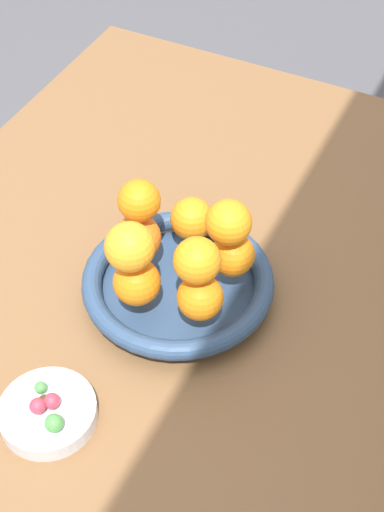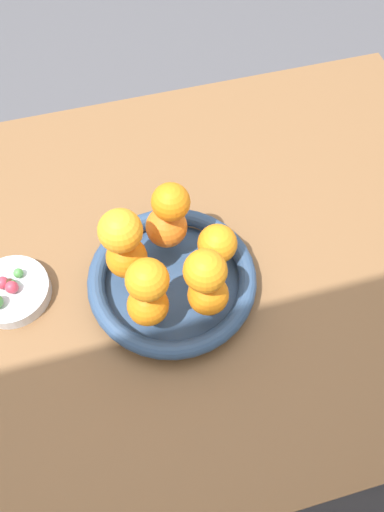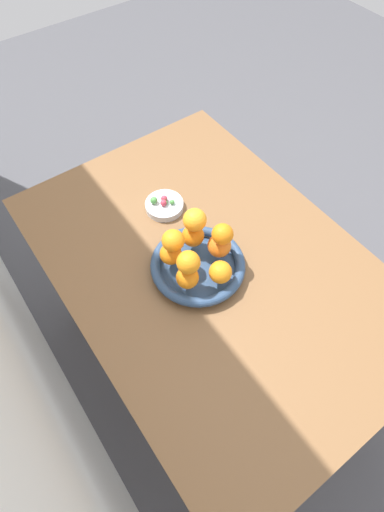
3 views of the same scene
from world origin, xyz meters
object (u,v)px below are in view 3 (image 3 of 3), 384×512
object	(u,v)px
orange_3	(193,236)
orange_8	(173,241)
candy_dish	(164,206)
orange_0	(187,277)
orange_5	(195,220)
candy_ball_3	(154,200)
fruit_bowl	(198,266)
dining_table	(209,279)
candy_ball_2	(172,202)
candy_ball_1	(165,201)
orange_6	(222,234)
orange_7	(188,262)
candy_ball_0	(164,202)
orange_2	(219,246)
candy_ball_6	(165,202)
orange_1	(220,272)
candy_ball_5	(165,202)
orange_4	(171,254)
candy_ball_4	(164,199)

from	to	relation	value
orange_3	orange_8	world-z (taller)	orange_8
candy_dish	orange_0	world-z (taller)	orange_0
orange_5	candy_ball_3	world-z (taller)	orange_5
fruit_bowl	dining_table	bearing A→B (deg)	-86.87
orange_8	candy_ball_2	world-z (taller)	orange_8
dining_table	candy_ball_1	xyz separation A→B (m)	(0.23, -0.01, 0.12)
orange_6	candy_ball_1	xyz separation A→B (m)	(0.25, 0.01, -0.10)
fruit_bowl	orange_7	world-z (taller)	orange_7
orange_5	candy_ball_0	distance (m)	0.20
candy_ball_0	orange_5	bearing A→B (deg)	175.10
orange_2	orange_6	size ratio (longest dim) A/B	1.13
dining_table	candy_ball_6	bearing A→B (deg)	-1.59
orange_8	candy_ball_2	distance (m)	0.23
orange_8	candy_ball_0	world-z (taller)	orange_8
orange_1	candy_dish	bearing A→B (deg)	-6.22
fruit_bowl	orange_8	bearing A→B (deg)	47.73
orange_7	candy_ball_3	distance (m)	0.31
candy_ball_2	orange_0	bearing A→B (deg)	153.76
orange_0	candy_ball_5	size ratio (longest dim) A/B	4.04
orange_7	fruit_bowl	bearing A→B (deg)	-59.77
orange_2	candy_ball_6	xyz separation A→B (m)	(0.24, 0.01, -0.04)
fruit_bowl	orange_3	bearing A→B (deg)	-23.61
dining_table	orange_5	world-z (taller)	orange_5
orange_2	candy_ball_0	size ratio (longest dim) A/B	3.23
candy_dish	candy_ball_3	bearing A→B (deg)	51.96
dining_table	fruit_bowl	distance (m)	0.12
candy_dish	candy_ball_6	world-z (taller)	candy_ball_6
dining_table	candy_ball_1	distance (m)	0.26
orange_0	orange_6	xyz separation A→B (m)	(0.02, -0.12, 0.06)
orange_0	orange_8	size ratio (longest dim) A/B	1.00
dining_table	orange_6	size ratio (longest dim) A/B	20.08
candy_ball_0	candy_ball_1	size ratio (longest dim) A/B	1.20
orange_1	candy_ball_2	bearing A→B (deg)	-9.96
orange_0	orange_4	bearing A→B (deg)	-4.22
orange_0	orange_6	bearing A→B (deg)	-80.38
candy_ball_2	candy_ball_5	world-z (taller)	same
dining_table	candy_ball_3	distance (m)	0.28
orange_1	candy_ball_4	world-z (taller)	orange_1
orange_5	fruit_bowl	bearing A→B (deg)	152.44
dining_table	candy_ball_1	bearing A→B (deg)	-1.89
orange_5	candy_ball_4	world-z (taller)	orange_5
orange_0	candy_ball_2	size ratio (longest dim) A/B	3.87
orange_0	candy_ball_6	bearing A→B (deg)	-22.32
candy_ball_2	candy_ball_6	world-z (taller)	same
orange_5	candy_ball_1	size ratio (longest dim) A/B	3.82
dining_table	candy_ball_2	size ratio (longest dim) A/B	74.39
orange_7	orange_5	bearing A→B (deg)	-42.75
orange_0	candy_ball_5	xyz separation A→B (m)	(0.27, -0.11, -0.04)
orange_0	candy_ball_0	size ratio (longest dim) A/B	2.99
orange_2	orange_3	size ratio (longest dim) A/B	1.04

